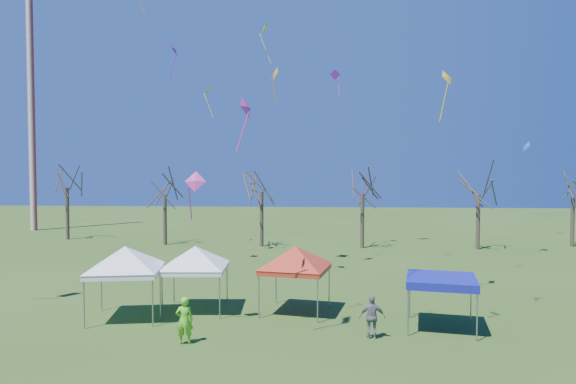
% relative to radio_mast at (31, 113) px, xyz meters
% --- Properties ---
extents(ground, '(140.00, 140.00, 0.00)m').
position_rel_radio_mast_xyz_m(ground, '(28.00, -34.00, -12.50)').
color(ground, '#2D4D18').
rests_on(ground, ground).
extents(radio_mast, '(0.70, 0.70, 25.00)m').
position_rel_radio_mast_xyz_m(radio_mast, '(0.00, 0.00, 0.00)').
color(radio_mast, silver).
rests_on(radio_mast, ground).
extents(tree_0, '(3.83, 3.83, 8.44)m').
position_rel_radio_mast_xyz_m(tree_0, '(7.15, -6.62, -6.01)').
color(tree_0, '#3D2D21').
rests_on(tree_0, ground).
extents(tree_1, '(3.42, 3.42, 7.54)m').
position_rel_radio_mast_xyz_m(tree_1, '(17.23, -9.35, -6.71)').
color(tree_1, '#3D2D21').
rests_on(tree_1, ground).
extents(tree_2, '(3.71, 3.71, 8.18)m').
position_rel_radio_mast_xyz_m(tree_2, '(25.63, -9.62, -6.21)').
color(tree_2, '#3D2D21').
rests_on(tree_2, ground).
extents(tree_3, '(3.59, 3.59, 7.91)m').
position_rel_radio_mast_xyz_m(tree_3, '(34.03, -9.96, -6.42)').
color(tree_3, '#3D2D21').
rests_on(tree_3, ground).
extents(tree_4, '(3.58, 3.58, 7.89)m').
position_rel_radio_mast_xyz_m(tree_4, '(43.36, -10.00, -6.44)').
color(tree_4, '#3D2D21').
rests_on(tree_4, ground).
extents(tree_5, '(3.39, 3.39, 7.46)m').
position_rel_radio_mast_xyz_m(tree_5, '(51.72, -7.93, -6.77)').
color(tree_5, '#3D2D21').
rests_on(tree_5, ground).
extents(tent_white_west, '(4.06, 4.06, 3.64)m').
position_rel_radio_mast_xyz_m(tent_white_west, '(22.29, -30.92, -9.57)').
color(tent_white_west, gray).
rests_on(tent_white_west, ground).
extents(tent_white_mid, '(3.89, 3.89, 3.44)m').
position_rel_radio_mast_xyz_m(tent_white_mid, '(25.01, -29.53, -9.73)').
color(tent_white_mid, gray).
rests_on(tent_white_mid, ground).
extents(tent_red, '(3.87, 3.87, 3.48)m').
position_rel_radio_mast_xyz_m(tent_red, '(29.59, -29.49, -9.69)').
color(tent_red, gray).
rests_on(tent_red, ground).
extents(tent_blue, '(3.16, 3.16, 2.13)m').
position_rel_radio_mast_xyz_m(tent_blue, '(35.62, -31.47, -10.54)').
color(tent_blue, gray).
rests_on(tent_blue, ground).
extents(person_green, '(0.72, 0.55, 1.75)m').
position_rel_radio_mast_xyz_m(person_green, '(25.72, -33.95, -11.62)').
color(person_green, '#63DA22').
rests_on(person_green, ground).
extents(person_grey, '(0.99, 0.44, 1.66)m').
position_rel_radio_mast_xyz_m(person_grey, '(32.72, -32.88, -11.67)').
color(person_grey, slate).
rests_on(person_grey, ground).
extents(kite_18, '(0.63, 0.83, 2.04)m').
position_rel_radio_mast_xyz_m(kite_18, '(28.04, -22.91, -0.57)').
color(kite_18, orange).
rests_on(kite_18, ground).
extents(kite_27, '(0.67, 0.92, 2.13)m').
position_rel_radio_mast_xyz_m(kite_27, '(27.88, -32.87, -3.68)').
color(kite_27, '#E53399').
rests_on(kite_27, ground).
extents(kite_17, '(0.94, 0.94, 2.60)m').
position_rel_radio_mast_xyz_m(kite_17, '(36.89, -26.52, -1.55)').
color(kite_17, yellow).
rests_on(kite_17, ground).
extents(kite_1, '(0.87, 0.46, 1.99)m').
position_rel_radio_mast_xyz_m(kite_1, '(25.71, -32.20, -6.54)').
color(kite_1, '#D42F90').
rests_on(kite_1, ground).
extents(kite_19, '(0.84, 0.59, 2.24)m').
position_rel_radio_mast_xyz_m(kite_19, '(31.75, -11.42, 1.42)').
color(kite_19, purple).
rests_on(kite_19, ground).
extents(kite_2, '(0.67, 1.22, 2.98)m').
position_rel_radio_mast_xyz_m(kite_2, '(18.86, -11.60, 3.60)').
color(kite_2, '#78169F').
rests_on(kite_2, ground).
extents(kite_11, '(0.90, 1.35, 2.76)m').
position_rel_radio_mast_xyz_m(kite_11, '(27.13, -19.79, 2.96)').
color(kite_11, '#CED816').
rests_on(kite_11, ground).
extents(kite_12, '(0.60, 0.94, 2.74)m').
position_rel_radio_mast_xyz_m(kite_12, '(45.87, -13.03, -4.35)').
color(kite_12, blue).
rests_on(kite_12, ground).
extents(kite_13, '(0.72, 1.01, 2.53)m').
position_rel_radio_mast_xyz_m(kite_13, '(22.35, -15.04, -0.18)').
color(kite_13, yellow).
rests_on(kite_13, ground).
extents(kite_22, '(0.78, 0.88, 2.50)m').
position_rel_radio_mast_xyz_m(kite_22, '(33.97, -10.72, -6.62)').
color(kite_22, red).
rests_on(kite_22, ground).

